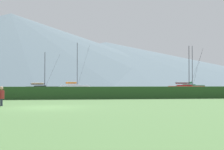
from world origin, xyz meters
TOP-DOWN VIEW (x-y plane):
  - ground_plane at (0.00, 0.00)m, footprint 1000.00×1000.00m
  - harbor_water at (0.00, 137.00)m, footprint 320.00×246.00m
  - hedge_line at (0.00, 11.00)m, footprint 80.00×1.20m
  - sailboat_slip_0 at (23.58, 39.31)m, footprint 7.49×3.01m
  - sailboat_slip_1 at (-2.66, 42.98)m, footprint 6.79×2.62m
  - sailboat_slip_3 at (4.08, 62.81)m, footprint 7.84×3.55m
  - sailboat_slip_4 at (31.21, 56.98)m, footprint 7.93×4.17m
  - person_seated_viewer at (-2.95, 1.83)m, footprint 0.36×0.55m
  - distant_hill_west_ridge at (64.31, 301.70)m, footprint 199.55×199.55m
  - distant_hill_central_peak at (81.07, 398.11)m, footprint 324.46×324.46m
  - distant_hill_east_ridge at (-44.14, 289.85)m, footprint 356.69×356.69m
  - distant_hill_far_shoulder at (40.80, 293.17)m, footprint 341.84×341.84m

SIDE VIEW (x-z plane):
  - ground_plane at x=0.00m, z-range 0.00..0.00m
  - harbor_water at x=0.00m, z-range 0.00..0.00m
  - sailboat_slip_1 at x=-2.66m, z-range -3.05..4.14m
  - hedge_line at x=0.00m, z-range 0.00..1.15m
  - sailboat_slip_0 at x=23.58m, z-range -3.59..4.80m
  - sailboat_slip_4 at x=31.21m, z-range -4.57..5.89m
  - sailboat_slip_3 at x=4.08m, z-range -5.07..6.38m
  - person_seated_viewer at x=-2.95m, z-range 0.06..1.31m
  - distant_hill_west_ridge at x=64.31m, z-range 0.00..36.54m
  - distant_hill_far_shoulder at x=40.80m, z-range 0.00..39.94m
  - distant_hill_central_peak at x=81.07m, z-range 0.00..40.79m
  - distant_hill_east_ridge at x=-44.14m, z-range 0.00..63.59m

